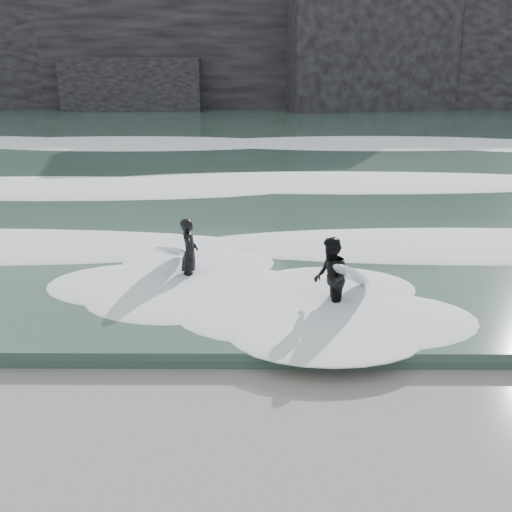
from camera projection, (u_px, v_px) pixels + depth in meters
name	position (u px, v px, depth m)	size (l,w,h in m)	color
ground	(158.00, 489.00, 7.89)	(120.00, 120.00, 0.00)	brown
sea	(237.00, 137.00, 35.30)	(90.00, 52.00, 0.30)	#31493E
headland	(244.00, 42.00, 49.85)	(70.00, 9.00, 10.00)	black
foam_near	(211.00, 240.00, 16.28)	(60.00, 3.20, 0.20)	white
foam_mid	(225.00, 181.00, 22.91)	(60.00, 4.00, 0.24)	white
foam_far	(234.00, 142.00, 31.42)	(60.00, 4.80, 0.30)	white
surfer_left	(184.00, 253.00, 14.06)	(0.96, 2.15, 1.58)	black
surfer_right	(334.00, 278.00, 12.54)	(1.39, 1.97, 1.63)	black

